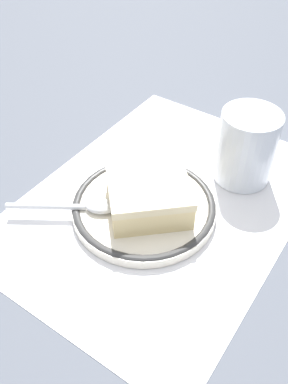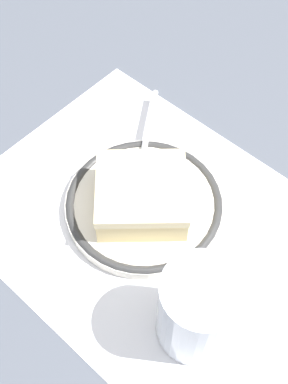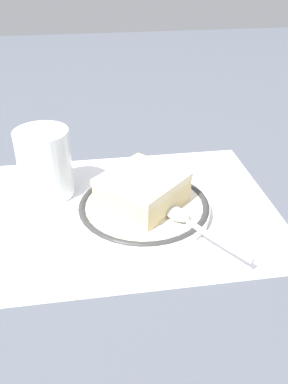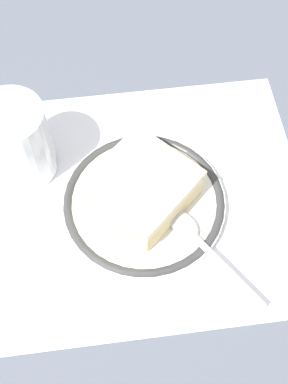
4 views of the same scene
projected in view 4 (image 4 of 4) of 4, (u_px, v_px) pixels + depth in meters
ground_plane at (117, 202)px, 0.59m from camera, size 2.40×2.40×0.00m
placemat at (117, 202)px, 0.59m from camera, size 0.42×0.31×0.00m
plate at (144, 203)px, 0.58m from camera, size 0.18×0.18×0.02m
cake_slice at (142, 187)px, 0.56m from camera, size 0.13×0.13×0.04m
spoon at (198, 240)px, 0.55m from camera, size 0.09×0.12×0.01m
cup at (17, 145)px, 0.57m from camera, size 0.08×0.08×0.10m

